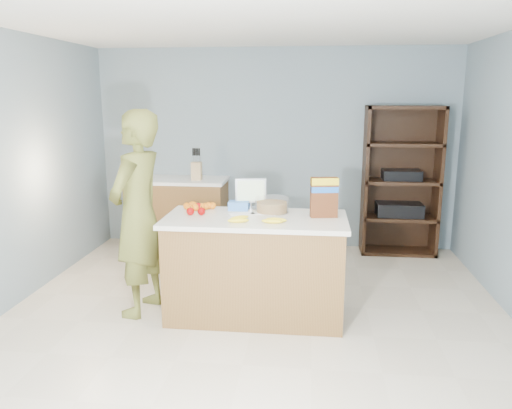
# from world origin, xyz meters

# --- Properties ---
(floor) EXTENTS (4.50, 5.00, 0.02)m
(floor) POSITION_xyz_m (0.00, 0.00, 0.00)
(floor) COLOR beige
(floor) RESTS_ON ground
(walls) EXTENTS (4.52, 5.02, 2.51)m
(walls) POSITION_xyz_m (0.00, 0.00, 1.65)
(walls) COLOR gray
(walls) RESTS_ON ground
(counter_peninsula) EXTENTS (1.56, 0.76, 0.90)m
(counter_peninsula) POSITION_xyz_m (0.00, 0.30, 0.42)
(counter_peninsula) COLOR brown
(counter_peninsula) RESTS_ON ground
(back_cabinet) EXTENTS (1.24, 0.62, 0.90)m
(back_cabinet) POSITION_xyz_m (-1.20, 2.20, 0.45)
(back_cabinet) COLOR brown
(back_cabinet) RESTS_ON ground
(shelving_unit) EXTENTS (0.90, 0.40, 1.80)m
(shelving_unit) POSITION_xyz_m (1.55, 2.35, 0.86)
(shelving_unit) COLOR black
(shelving_unit) RESTS_ON ground
(person) EXTENTS (0.56, 0.74, 1.81)m
(person) POSITION_xyz_m (-1.03, 0.28, 0.90)
(person) COLOR brown
(person) RESTS_ON ground
(knife_block) EXTENTS (0.12, 0.10, 0.31)m
(knife_block) POSITION_xyz_m (-0.93, 2.13, 1.02)
(knife_block) COLOR tan
(knife_block) RESTS_ON back_cabinet
(envelopes) EXTENTS (0.43, 0.19, 0.00)m
(envelopes) POSITION_xyz_m (-0.04, 0.42, 0.90)
(envelopes) COLOR white
(envelopes) RESTS_ON counter_peninsula
(bananas) EXTENTS (0.49, 0.19, 0.04)m
(bananas) POSITION_xyz_m (0.03, 0.13, 0.92)
(bananas) COLOR yellow
(bananas) RESTS_ON counter_peninsula
(apples) EXTENTS (0.16, 0.27, 0.07)m
(apples) POSITION_xyz_m (-0.53, 0.38, 0.93)
(apples) COLOR #930404
(apples) RESTS_ON counter_peninsula
(oranges) EXTENTS (0.29, 0.19, 0.06)m
(oranges) POSITION_xyz_m (-0.55, 0.53, 0.93)
(oranges) COLOR orange
(oranges) RESTS_ON counter_peninsula
(blue_carton) EXTENTS (0.18, 0.12, 0.08)m
(blue_carton) POSITION_xyz_m (-0.18, 0.55, 0.94)
(blue_carton) COLOR blue
(blue_carton) RESTS_ON counter_peninsula
(salad_bowl) EXTENTS (0.30, 0.30, 0.13)m
(salad_bowl) POSITION_xyz_m (0.12, 0.51, 0.96)
(salad_bowl) COLOR #267219
(salad_bowl) RESTS_ON counter_peninsula
(tv) EXTENTS (0.28, 0.12, 0.28)m
(tv) POSITION_xyz_m (-0.08, 0.62, 1.06)
(tv) COLOR silver
(tv) RESTS_ON counter_peninsula
(cereal_box) EXTENTS (0.24, 0.12, 0.34)m
(cereal_box) POSITION_xyz_m (0.58, 0.37, 1.10)
(cereal_box) COLOR #592B14
(cereal_box) RESTS_ON counter_peninsula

